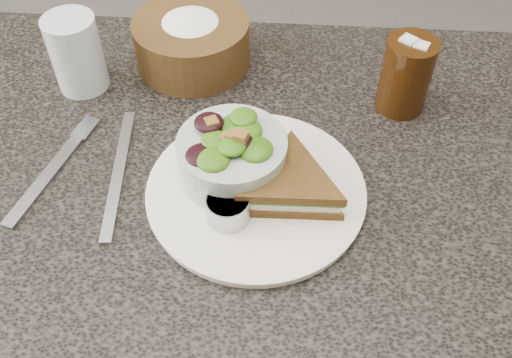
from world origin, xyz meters
The scene contains 11 objects.
dining_table centered at (0.00, 0.00, 0.38)m, with size 1.00×0.70×0.75m, color black.
dinner_plate centered at (0.07, -0.03, 0.76)m, with size 0.27×0.27×0.01m, color silver.
sandwich centered at (0.11, -0.04, 0.78)m, with size 0.15×0.15×0.04m, color #513718, non-canonical shape.
salad_bowl centered at (0.04, 0.00, 0.80)m, with size 0.14×0.14×0.08m, color #9DAFA5, non-canonical shape.
dressing_ramekin centered at (0.04, -0.07, 0.78)m, with size 0.05×0.05×0.03m, color #A4A6AD.
orange_wedge centered at (0.10, 0.02, 0.78)m, with size 0.07×0.07×0.03m, color #FF6F00.
fork centered at (-0.20, -0.01, 0.75)m, with size 0.02×0.18×0.00m, color #94969D.
knife centered at (-0.11, 0.00, 0.75)m, with size 0.01×0.22×0.00m, color #A9ABB0.
bread_basket centered at (-0.05, 0.24, 0.80)m, with size 0.17×0.17×0.10m, color #4C351A, non-canonical shape.
cola_glass centered at (0.26, 0.16, 0.81)m, with size 0.07×0.07×0.12m, color black, non-canonical shape.
water_glass centered at (-0.20, 0.17, 0.81)m, with size 0.07×0.07×0.11m, color silver.
Camera 1 is at (0.10, -0.48, 1.30)m, focal length 40.00 mm.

